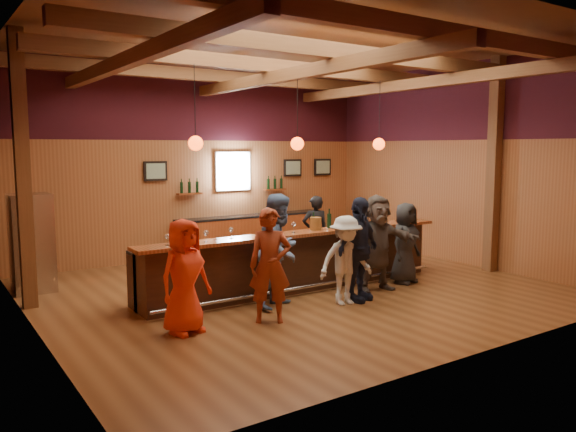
{
  "coord_description": "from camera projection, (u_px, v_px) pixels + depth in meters",
  "views": [
    {
      "loc": [
        -5.85,
        -8.4,
        2.63
      ],
      "look_at": [
        0.0,
        0.3,
        1.35
      ],
      "focal_mm": 35.0,
      "sensor_mm": 36.0,
      "label": 1
    }
  ],
  "objects": [
    {
      "name": "glass_c",
      "position": [
        231.0,
        230.0,
        9.45
      ],
      "size": [
        0.08,
        0.08,
        0.19
      ],
      "color": "silver",
      "rests_on": "bar_counter"
    },
    {
      "name": "bottle_a",
      "position": [
        314.0,
        222.0,
        10.51
      ],
      "size": [
        0.07,
        0.07,
        0.32
      ],
      "color": "black",
      "rests_on": "bar_counter"
    },
    {
      "name": "customer_orange",
      "position": [
        185.0,
        276.0,
        7.93
      ],
      "size": [
        0.9,
        0.7,
        1.64
      ],
      "primitive_type": "imported",
      "rotation": [
        0.0,
        0.0,
        0.24
      ],
      "color": "#F63517",
      "rests_on": "ground"
    },
    {
      "name": "glass_h",
      "position": [
        386.0,
        216.0,
        11.41
      ],
      "size": [
        0.09,
        0.09,
        0.2
      ],
      "color": "silver",
      "rests_on": "bar_counter"
    },
    {
      "name": "customer_white",
      "position": [
        345.0,
        260.0,
        9.39
      ],
      "size": [
        1.05,
        0.71,
        1.51
      ],
      "primitive_type": "imported",
      "rotation": [
        0.0,
        0.0,
        -0.16
      ],
      "color": "silver",
      "rests_on": "ground"
    },
    {
      "name": "customer_denim",
      "position": [
        280.0,
        251.0,
        9.25
      ],
      "size": [
        1.14,
        1.06,
        1.89
      ],
      "primitive_type": "imported",
      "rotation": [
        0.0,
        0.0,
        0.48
      ],
      "color": "#4C6A98",
      "rests_on": "ground"
    },
    {
      "name": "glass_b",
      "position": [
        206.0,
        233.0,
        9.07
      ],
      "size": [
        0.09,
        0.09,
        0.2
      ],
      "color": "silver",
      "rests_on": "bar_counter"
    },
    {
      "name": "customer_redvest",
      "position": [
        270.0,
        265.0,
        8.43
      ],
      "size": [
        0.76,
        0.68,
        1.74
      ],
      "primitive_type": "imported",
      "rotation": [
        0.0,
        0.0,
        -0.54
      ],
      "color": "maroon",
      "rests_on": "ground"
    },
    {
      "name": "ice_bucket",
      "position": [
        316.0,
        224.0,
        10.41
      ],
      "size": [
        0.22,
        0.22,
        0.24
      ],
      "primitive_type": "cylinder",
      "color": "brown",
      "rests_on": "bar_counter"
    },
    {
      "name": "customer_brown",
      "position": [
        377.0,
        243.0,
        10.3
      ],
      "size": [
        1.72,
        0.83,
        1.78
      ],
      "primitive_type": "imported",
      "rotation": [
        0.0,
        0.0,
        -0.19
      ],
      "color": "#524841",
      "rests_on": "ground"
    },
    {
      "name": "glass_g",
      "position": [
        365.0,
        219.0,
        11.02
      ],
      "size": [
        0.07,
        0.07,
        0.16
      ],
      "color": "silver",
      "rests_on": "bar_counter"
    },
    {
      "name": "pendant_lights",
      "position": [
        297.0,
        143.0,
        10.15
      ],
      "size": [
        4.24,
        0.24,
        1.37
      ],
      "color": "black",
      "rests_on": "room"
    },
    {
      "name": "window",
      "position": [
        233.0,
        171.0,
        13.92
      ],
      "size": [
        0.95,
        0.09,
        0.95
      ],
      "color": "silver",
      "rests_on": "room"
    },
    {
      "name": "bartender",
      "position": [
        315.0,
        232.0,
        12.19
      ],
      "size": [
        0.67,
        0.54,
        1.6
      ],
      "primitive_type": "imported",
      "rotation": [
        0.0,
        0.0,
        2.84
      ],
      "color": "black",
      "rests_on": "ground"
    },
    {
      "name": "bar_counter",
      "position": [
        293.0,
        260.0,
        10.55
      ],
      "size": [
        6.3,
        1.07,
        1.11
      ],
      "color": "black",
      "rests_on": "ground"
    },
    {
      "name": "stainless_fridge",
      "position": [
        32.0,
        243.0,
        10.24
      ],
      "size": [
        0.7,
        0.7,
        1.8
      ],
      "primitive_type": "cube",
      "color": "silver",
      "rests_on": "ground"
    },
    {
      "name": "glass_e",
      "position": [
        294.0,
        225.0,
        10.07
      ],
      "size": [
        0.09,
        0.09,
        0.19
      ],
      "color": "silver",
      "rests_on": "bar_counter"
    },
    {
      "name": "glass_a",
      "position": [
        167.0,
        237.0,
        8.77
      ],
      "size": [
        0.08,
        0.08,
        0.18
      ],
      "color": "silver",
      "rests_on": "bar_counter"
    },
    {
      "name": "glass_f",
      "position": [
        343.0,
        221.0,
        10.75
      ],
      "size": [
        0.08,
        0.08,
        0.18
      ],
      "color": "silver",
      "rests_on": "bar_counter"
    },
    {
      "name": "customer_navy",
      "position": [
        358.0,
        249.0,
        9.59
      ],
      "size": [
        1.13,
        0.7,
        1.8
      ],
      "primitive_type": "imported",
      "rotation": [
        0.0,
        0.0,
        0.26
      ],
      "color": "#191E33",
      "rests_on": "ground"
    },
    {
      "name": "customer_dark",
      "position": [
        405.0,
        243.0,
        10.9
      ],
      "size": [
        0.87,
        0.67,
        1.58
      ],
      "primitive_type": "imported",
      "rotation": [
        0.0,
        0.0,
        0.24
      ],
      "color": "#252628",
      "rests_on": "ground"
    },
    {
      "name": "wine_shelves",
      "position": [
        234.0,
        189.0,
        13.92
      ],
      "size": [
        3.0,
        0.18,
        0.3
      ],
      "color": "maroon",
      "rests_on": "room"
    },
    {
      "name": "framed_pictures",
      "position": [
        263.0,
        168.0,
        14.39
      ],
      "size": [
        5.35,
        0.05,
        0.45
      ],
      "color": "black",
      "rests_on": "room"
    },
    {
      "name": "bottle_b",
      "position": [
        329.0,
        221.0,
        10.64
      ],
      "size": [
        0.08,
        0.08,
        0.37
      ],
      "color": "black",
      "rests_on": "bar_counter"
    },
    {
      "name": "glass_d",
      "position": [
        268.0,
        228.0,
        9.7
      ],
      "size": [
        0.09,
        0.09,
        0.2
      ],
      "color": "silver",
      "rests_on": "bar_counter"
    },
    {
      "name": "back_bar_cabinet",
      "position": [
        252.0,
        234.0,
        14.15
      ],
      "size": [
        4.0,
        0.52,
        0.95
      ],
      "color": "maroon",
      "rests_on": "ground"
    },
    {
      "name": "room",
      "position": [
        295.0,
        115.0,
        10.14
      ],
      "size": [
        9.04,
        9.0,
        4.52
      ],
      "color": "brown",
      "rests_on": "ground"
    }
  ]
}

